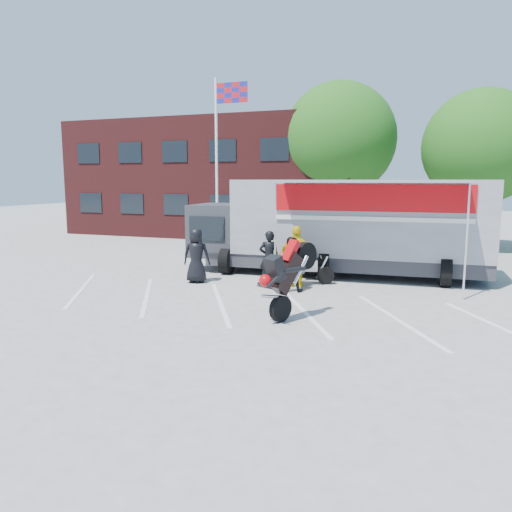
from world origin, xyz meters
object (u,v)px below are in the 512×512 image
Objects in this scene: spectator_leather_a at (196,256)px; stunt_bike_rider at (300,317)px; tree_mid at (481,147)px; spectator_leather_c at (290,264)px; tree_left at (339,140)px; parked_motorcycle at (305,284)px; flagpole at (221,144)px; spectator_leather_b at (269,258)px; spectator_hivis at (297,256)px; transporter_truck at (343,275)px.

stunt_bike_rider is at bearing 130.53° from spectator_leather_a.
tree_mid is 4.55× the size of spectator_leather_c.
spectator_leather_a is (-2.11, -12.75, -4.65)m from tree_left.
spectator_leather_c is at bearing 161.10° from spectator_leather_a.
spectator_leather_c reaches higher than parked_motorcycle.
parked_motorcycle is at bearing -106.84° from spectator_leather_c.
parked_motorcycle is 1.15× the size of spectator_leather_c.
tree_mid is 3.96× the size of parked_motorcycle.
spectator_leather_a is (-9.11, -11.75, -4.03)m from tree_mid.
stunt_bike_rider is at bearing -55.81° from flagpole.
spectator_leather_a reaches higher than parked_motorcycle.
stunt_bike_rider is 3.05m from spectator_leather_c.
tree_left is 4.45× the size of parked_motorcycle.
spectator_leather_b reaches higher than stunt_bike_rider.
spectator_hivis is (-5.78, -11.22, -3.96)m from tree_mid.
tree_mid is at bearing -125.37° from spectator_leather_c.
tree_mid is 4.29× the size of spectator_leather_b.
stunt_bike_rider is 1.26× the size of spectator_leather_c.
stunt_bike_rider is 4.02m from spectator_leather_b.
tree_mid is 13.06m from parked_motorcycle.
transporter_truck is 5.38m from spectator_leather_a.
tree_mid reaches higher than spectator_hivis.
spectator_leather_c is at bearing -115.97° from tree_mid.
spectator_leather_b is 1.06× the size of spectator_leather_c.
spectator_hivis is (5.47, -6.22, -4.07)m from flagpole.
transporter_truck is 2.90m from spectator_hivis.
flagpole is 0.75× the size of transporter_truck.
spectator_leather_b is at bearing 175.30° from spectator_leather_a.
spectator_leather_c is 0.69m from spectator_hivis.
parked_motorcycle is 1.50m from spectator_leather_b.
stunt_bike_rider is at bearing 103.30° from spectator_leather_b.
tree_left is 13.02m from parked_motorcycle.
spectator_leather_a is at bearing -99.39° from tree_left.
spectator_hivis is (0.01, 0.67, 0.14)m from spectator_leather_c.
transporter_truck is at bearing -117.11° from spectator_leather_c.
tree_left is at bearing 171.87° from tree_mid.
spectator_leather_b is at bearing -120.80° from tree_mid.
stunt_bike_rider is (6.53, -9.62, -5.05)m from flagpole.
parked_motorcycle is at bearing -45.43° from flagpole.
tree_left is 0.80× the size of transporter_truck.
flagpole reaches higher than transporter_truck.
spectator_hivis is at bearing 147.85° from parked_motorcycle.
parked_motorcycle is 1.48m from spectator_leather_c.
spectator_leather_b is 0.91× the size of spectator_hivis.
flagpole is 4.74× the size of spectator_leather_c.
tree_left is 13.12m from spectator_leather_b.
spectator_leather_c is 0.85× the size of spectator_hivis.
flagpole is at bearing -156.03° from tree_mid.
spectator_hivis is at bearing 172.64° from spectator_leather_a.
spectator_leather_c is (3.31, -0.15, -0.07)m from spectator_leather_a.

